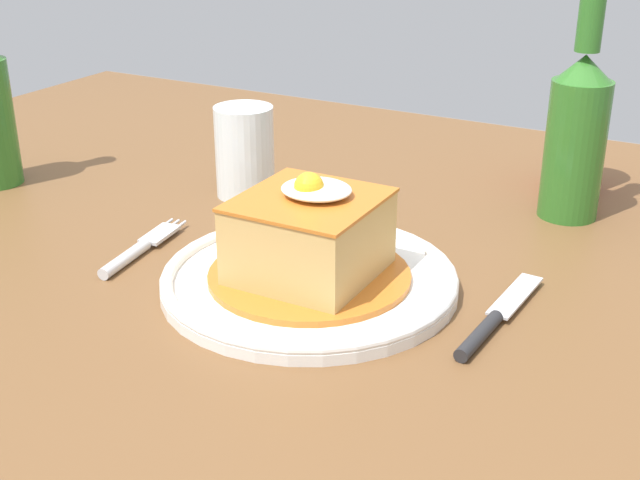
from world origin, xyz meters
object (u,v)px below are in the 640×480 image
main_plate (309,279)px  drinking_glass (245,158)px  knife (490,323)px  soda_can (577,137)px  beer_bottle_green (577,128)px  fork (137,250)px

main_plate → drinking_glass: drinking_glass is taller
knife → soda_can: soda_can is taller
beer_bottle_green → drinking_glass: size_ratio=2.53×
main_plate → soda_can: size_ratio=2.17×
main_plate → fork: size_ratio=1.90×
knife → beer_bottle_green: (-0.01, 0.28, 0.09)m
beer_bottle_green → knife: bearing=-88.7°
main_plate → beer_bottle_green: size_ratio=1.01×
main_plate → fork: 0.18m
fork → drinking_glass: (-0.00, 0.20, 0.04)m
fork → soda_can: soda_can is taller
knife → beer_bottle_green: beer_bottle_green is taller
soda_can → fork: bearing=-128.9°
knife → drinking_glass: size_ratio=1.58×
soda_can → drinking_glass: soda_can is taller
beer_bottle_green → main_plate: bearing=-119.2°
main_plate → drinking_glass: (-0.18, 0.18, 0.04)m
soda_can → main_plate: bearing=-110.6°
knife → drinking_glass: drinking_glass is taller
soda_can → beer_bottle_green: 0.10m
soda_can → drinking_glass: bearing=-147.4°
drinking_glass → soda_can: bearing=32.6°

